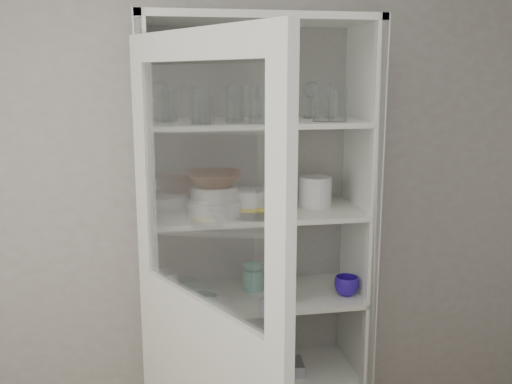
# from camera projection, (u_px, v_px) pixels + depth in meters

# --- Properties ---
(wall_back) EXTENTS (3.60, 0.02, 2.60)m
(wall_back) POSITION_uv_depth(u_px,v_px,m) (207.00, 193.00, 2.74)
(wall_back) COLOR #9F988D
(wall_back) RESTS_ON ground
(pantry_cabinet) EXTENTS (1.00, 0.45, 2.10)m
(pantry_cabinet) POSITION_uv_depth(u_px,v_px,m) (254.00, 272.00, 2.69)
(pantry_cabinet) COLOR silver
(pantry_cabinet) RESTS_ON floor
(cupboard_door) EXTENTS (0.45, 0.82, 2.00)m
(cupboard_door) POSITION_uv_depth(u_px,v_px,m) (205.00, 362.00, 1.99)
(cupboard_door) COLOR silver
(cupboard_door) RESTS_ON floor
(tumbler_0) EXTENTS (0.08, 0.08, 0.13)m
(tumbler_0) POSITION_uv_depth(u_px,v_px,m) (199.00, 108.00, 2.28)
(tumbler_0) COLOR silver
(tumbler_0) RESTS_ON shelf_glass
(tumbler_1) EXTENTS (0.09, 0.09, 0.13)m
(tumbler_1) POSITION_uv_depth(u_px,v_px,m) (202.00, 108.00, 2.28)
(tumbler_1) COLOR silver
(tumbler_1) RESTS_ON shelf_glass
(tumbler_2) EXTENTS (0.06, 0.06, 0.13)m
(tumbler_2) POSITION_uv_depth(u_px,v_px,m) (207.00, 108.00, 2.32)
(tumbler_2) COLOR silver
(tumbler_2) RESTS_ON shelf_glass
(tumbler_3) EXTENTS (0.10, 0.10, 0.16)m
(tumbler_3) POSITION_uv_depth(u_px,v_px,m) (235.00, 104.00, 2.33)
(tumbler_3) COLOR silver
(tumbler_3) RESTS_ON shelf_glass
(tumbler_4) EXTENTS (0.09, 0.09, 0.15)m
(tumbler_4) POSITION_uv_depth(u_px,v_px,m) (258.00, 105.00, 2.32)
(tumbler_4) COLOR silver
(tumbler_4) RESTS_ON shelf_glass
(tumbler_5) EXTENTS (0.10, 0.10, 0.16)m
(tumbler_5) POSITION_uv_depth(u_px,v_px,m) (322.00, 103.00, 2.41)
(tumbler_5) COLOR silver
(tumbler_5) RESTS_ON shelf_glass
(tumbler_6) EXTENTS (0.08, 0.08, 0.14)m
(tumbler_6) POSITION_uv_depth(u_px,v_px,m) (339.00, 106.00, 2.40)
(tumbler_6) COLOR silver
(tumbler_6) RESTS_ON shelf_glass
(tumbler_7) EXTENTS (0.08, 0.08, 0.13)m
(tumbler_7) POSITION_uv_depth(u_px,v_px,m) (163.00, 107.00, 2.39)
(tumbler_7) COLOR silver
(tumbler_7) RESTS_ON shelf_glass
(tumbler_8) EXTENTS (0.08, 0.08, 0.14)m
(tumbler_8) POSITION_uv_depth(u_px,v_px,m) (169.00, 105.00, 2.41)
(tumbler_8) COLOR silver
(tumbler_8) RESTS_ON shelf_glass
(tumbler_9) EXTENTS (0.09, 0.09, 0.15)m
(tumbler_9) POSITION_uv_depth(u_px,v_px,m) (234.00, 103.00, 2.45)
(tumbler_9) COLOR silver
(tumbler_9) RESTS_ON shelf_glass
(goblet_0) EXTENTS (0.08, 0.08, 0.19)m
(goblet_0) POSITION_uv_depth(u_px,v_px,m) (160.00, 99.00, 2.47)
(goblet_0) COLOR silver
(goblet_0) RESTS_ON shelf_glass
(goblet_1) EXTENTS (0.07, 0.07, 0.17)m
(goblet_1) POSITION_uv_depth(u_px,v_px,m) (262.00, 100.00, 2.59)
(goblet_1) COLOR silver
(goblet_1) RESTS_ON shelf_glass
(goblet_2) EXTENTS (0.08, 0.08, 0.18)m
(goblet_2) POSITION_uv_depth(u_px,v_px,m) (311.00, 98.00, 2.60)
(goblet_2) COLOR silver
(goblet_2) RESTS_ON shelf_glass
(goblet_3) EXTENTS (0.07, 0.07, 0.15)m
(goblet_3) POSITION_uv_depth(u_px,v_px,m) (332.00, 101.00, 2.60)
(goblet_3) COLOR silver
(goblet_3) RESTS_ON shelf_glass
(plate_stack_front) EXTENTS (0.23, 0.23, 0.07)m
(plate_stack_front) POSITION_uv_depth(u_px,v_px,m) (214.00, 208.00, 2.44)
(plate_stack_front) COLOR silver
(plate_stack_front) RESTS_ON shelf_plates
(plate_stack_back) EXTENTS (0.22, 0.22, 0.06)m
(plate_stack_back) POSITION_uv_depth(u_px,v_px,m) (163.00, 201.00, 2.61)
(plate_stack_back) COLOR silver
(plate_stack_back) RESTS_ON shelf_plates
(cream_bowl) EXTENTS (0.23, 0.23, 0.06)m
(cream_bowl) POSITION_uv_depth(u_px,v_px,m) (214.00, 193.00, 2.43)
(cream_bowl) COLOR silver
(cream_bowl) RESTS_ON plate_stack_front
(terracotta_bowl) EXTENTS (0.26, 0.26, 0.06)m
(terracotta_bowl) POSITION_uv_depth(u_px,v_px,m) (214.00, 179.00, 2.42)
(terracotta_bowl) COLOR brown
(terracotta_bowl) RESTS_ON cream_bowl
(glass_platter) EXTENTS (0.37, 0.37, 0.02)m
(glass_platter) POSITION_uv_depth(u_px,v_px,m) (250.00, 210.00, 2.52)
(glass_platter) COLOR silver
(glass_platter) RESTS_ON shelf_plates
(yellow_trivet) EXTENTS (0.20, 0.20, 0.01)m
(yellow_trivet) POSITION_uv_depth(u_px,v_px,m) (250.00, 206.00, 2.52)
(yellow_trivet) COLOR yellow
(yellow_trivet) RESTS_ON glass_platter
(white_ramekin) EXTENTS (0.19, 0.19, 0.07)m
(white_ramekin) POSITION_uv_depth(u_px,v_px,m) (250.00, 197.00, 2.51)
(white_ramekin) COLOR silver
(white_ramekin) RESTS_ON yellow_trivet
(grey_bowl_stack) EXTENTS (0.15, 0.15, 0.14)m
(grey_bowl_stack) POSITION_uv_depth(u_px,v_px,m) (315.00, 192.00, 2.61)
(grey_bowl_stack) COLOR silver
(grey_bowl_stack) RESTS_ON shelf_plates
(mug_blue) EXTENTS (0.15, 0.15, 0.09)m
(mug_blue) POSITION_uv_depth(u_px,v_px,m) (347.00, 286.00, 2.62)
(mug_blue) COLOR #231A96
(mug_blue) RESTS_ON shelf_mugs
(mug_teal) EXTENTS (0.14, 0.14, 0.10)m
(mug_teal) POSITION_uv_depth(u_px,v_px,m) (274.00, 278.00, 2.71)
(mug_teal) COLOR #1A8A78
(mug_teal) RESTS_ON shelf_mugs
(mug_white) EXTENTS (0.14, 0.14, 0.10)m
(mug_white) POSITION_uv_depth(u_px,v_px,m) (285.00, 293.00, 2.52)
(mug_white) COLOR silver
(mug_white) RESTS_ON shelf_mugs
(teal_jar) EXTENTS (0.10, 0.10, 0.12)m
(teal_jar) POSITION_uv_depth(u_px,v_px,m) (253.00, 277.00, 2.68)
(teal_jar) COLOR #1A8A78
(teal_jar) RESTS_ON shelf_mugs
(measuring_cups) EXTENTS (0.09, 0.09, 0.04)m
(measuring_cups) POSITION_uv_depth(u_px,v_px,m) (202.00, 298.00, 2.54)
(measuring_cups) COLOR silver
(measuring_cups) RESTS_ON shelf_mugs
(white_canister) EXTENTS (0.11, 0.11, 0.12)m
(white_canister) POSITION_uv_depth(u_px,v_px,m) (166.00, 285.00, 2.58)
(white_canister) COLOR silver
(white_canister) RESTS_ON shelf_mugs
(cream_dish) EXTENTS (0.27, 0.27, 0.06)m
(cream_dish) POSITION_uv_depth(u_px,v_px,m) (244.00, 367.00, 2.71)
(cream_dish) COLOR silver
(cream_dish) RESTS_ON shelf_bot
(tin_box) EXTENTS (0.20, 0.15, 0.06)m
(tin_box) POSITION_uv_depth(u_px,v_px,m) (283.00, 367.00, 2.71)
(tin_box) COLOR #9593A3
(tin_box) RESTS_ON shelf_bot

